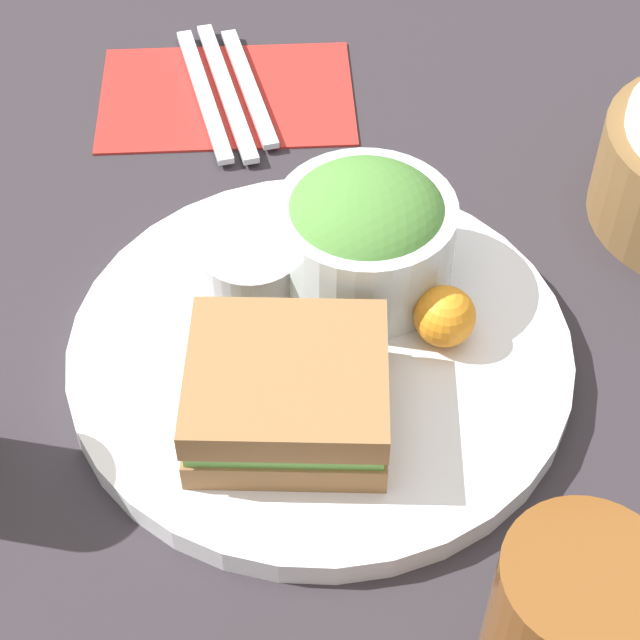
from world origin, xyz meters
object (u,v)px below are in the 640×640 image
at_px(sandwich, 287,392).
at_px(dressing_cup, 252,266).
at_px(knife, 226,90).
at_px(plate, 320,351).
at_px(spoon, 249,86).
at_px(salad_bowl, 366,233).
at_px(fork, 204,94).

distance_m(sandwich, dressing_cup, 0.11).
bearing_deg(knife, plate, 180.00).
bearing_deg(knife, spoon, -90.00).
relative_size(sandwich, knife, 0.65).
xyz_separation_m(plate, salad_bowl, (-0.05, 0.03, 0.05)).
bearing_deg(sandwich, fork, -170.40).
relative_size(sandwich, salad_bowl, 1.06).
height_order(fork, knife, same).
bearing_deg(knife, dressing_cup, 172.74).
relative_size(salad_bowl, spoon, 0.72).
bearing_deg(salad_bowl, fork, -153.55).
distance_m(salad_bowl, fork, 0.25).
distance_m(dressing_cup, fork, 0.23).
bearing_deg(dressing_cup, knife, -175.17).
height_order(plate, knife, plate).
xyz_separation_m(sandwich, dressing_cup, (-0.11, -0.02, -0.01)).
xyz_separation_m(sandwich, spoon, (-0.33, -0.02, -0.03)).
height_order(sandwich, dressing_cup, sandwich).
relative_size(plate, salad_bowl, 2.75).
height_order(plate, dressing_cup, dressing_cup).
bearing_deg(salad_bowl, sandwich, -25.39).
xyz_separation_m(salad_bowl, fork, (-0.22, -0.11, -0.05)).
xyz_separation_m(knife, spoon, (-0.00, 0.02, 0.00)).
xyz_separation_m(dressing_cup, fork, (-0.22, -0.04, -0.03)).
distance_m(plate, salad_bowl, 0.08).
xyz_separation_m(dressing_cup, spoon, (-0.23, -0.00, -0.03)).
distance_m(knife, spoon, 0.02).
xyz_separation_m(plate, sandwich, (0.06, -0.02, 0.03)).
distance_m(plate, dressing_cup, 0.07).
height_order(sandwich, fork, sandwich).
relative_size(plate, fork, 1.78).
distance_m(salad_bowl, dressing_cup, 0.07).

